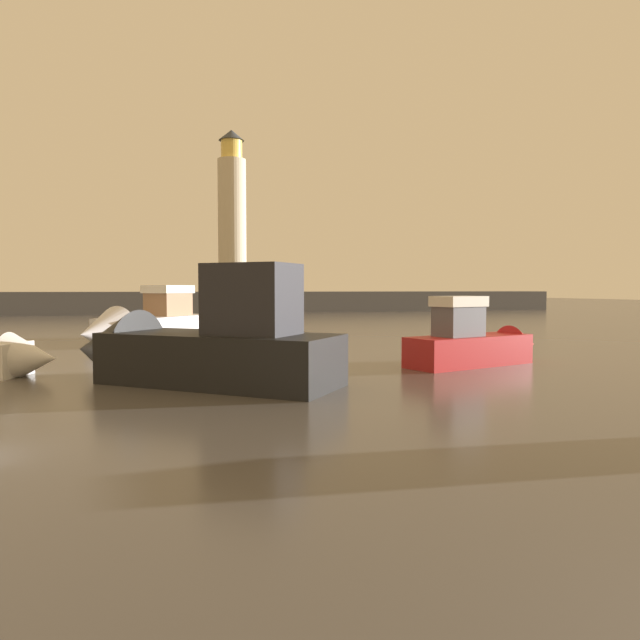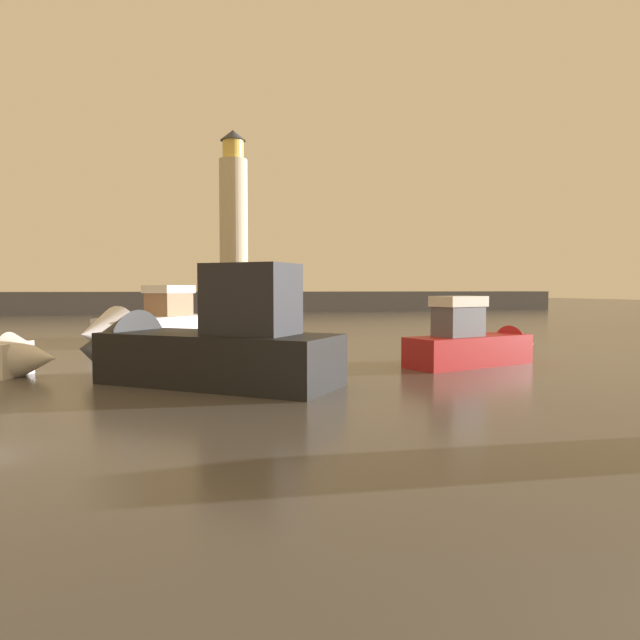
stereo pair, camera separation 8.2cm
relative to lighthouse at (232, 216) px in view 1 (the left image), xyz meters
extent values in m
plane|color=#4C4742|center=(-5.08, -31.10, -10.50)|extent=(220.00, 220.00, 0.00)
cube|color=#423F3D|center=(-5.08, 0.00, -9.37)|extent=(87.56, 5.60, 2.26)
cylinder|color=beige|center=(0.00, 0.00, -1.11)|extent=(3.04, 3.04, 14.27)
cylinder|color=#F2CC59|center=(0.00, 0.00, 7.02)|extent=(2.28, 2.28, 2.00)
cone|color=#33383D|center=(0.00, 0.00, 8.59)|extent=(2.73, 2.73, 1.14)
cube|color=black|center=(-7.86, -48.02, -9.82)|extent=(6.47, 6.07, 1.37)
cone|color=black|center=(-10.74, -45.53, -9.75)|extent=(3.30, 3.31, 2.42)
cube|color=#232328|center=(-7.09, -48.68, -8.21)|extent=(2.72, 2.66, 1.83)
cone|color=white|center=(-12.85, -45.01, -9.96)|extent=(1.89, 1.94, 1.52)
cube|color=silver|center=(-9.03, -34.26, -9.89)|extent=(5.89, 6.25, 1.23)
cone|color=silver|center=(-11.48, -37.05, -9.83)|extent=(3.09, 3.08, 2.26)
cube|color=#8C6647|center=(-8.45, -33.60, -8.71)|extent=(2.43, 2.48, 1.12)
cube|color=silver|center=(-8.45, -33.60, -7.96)|extent=(2.67, 2.73, 0.39)
cube|color=#B21E1E|center=(0.63, -46.57, -10.00)|extent=(4.84, 2.66, 1.00)
cone|color=#B21E1E|center=(3.21, -45.87, -9.95)|extent=(1.69, 1.75, 1.45)
cube|color=#595960|center=(0.12, -46.71, -9.02)|extent=(1.71, 1.37, 0.98)
cube|color=silver|center=(0.12, -46.71, -8.35)|extent=(1.88, 1.50, 0.34)
camera|label=1|loc=(-9.91, -63.53, -7.95)|focal=32.71mm
camera|label=2|loc=(-9.83, -63.56, -7.95)|focal=32.71mm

